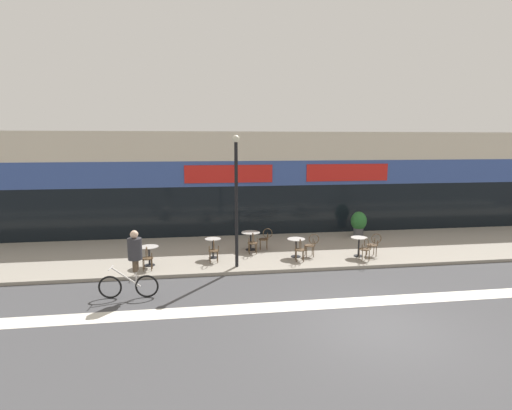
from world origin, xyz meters
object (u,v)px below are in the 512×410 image
(bistro_table_3, at_px, (296,244))
(cafe_chair_0_near, at_px, (147,257))
(cafe_chair_4_near, at_px, (365,248))
(cafe_chair_3_side, at_px, (311,244))
(planter_pot, at_px, (359,223))
(cyclist_0, at_px, (133,260))
(cafe_chair_2_side, at_px, (265,237))
(bistro_table_1, at_px, (213,244))
(cafe_chair_3_near, at_px, (300,248))
(cafe_chair_1_near, at_px, (214,249))
(cafe_chair_4_side, at_px, (374,243))
(lamp_post, at_px, (236,191))
(bistro_table_2, at_px, (251,237))
(bistro_table_4, at_px, (359,243))
(bistro_table_0, at_px, (149,252))
(cafe_chair_2_near, at_px, (253,241))

(bistro_table_3, height_order, cafe_chair_0_near, cafe_chair_0_near)
(cafe_chair_4_near, bearing_deg, cafe_chair_3_side, 62.81)
(planter_pot, distance_m, cyclist_0, 11.24)
(cafe_chair_4_near, xyz_separation_m, cyclist_0, (-8.22, -2.19, 0.53))
(cafe_chair_0_near, bearing_deg, cafe_chair_2_side, -65.03)
(cyclist_0, bearing_deg, bistro_table_1, -121.58)
(cafe_chair_4_near, bearing_deg, cafe_chair_0_near, 88.90)
(bistro_table_3, bearing_deg, cafe_chair_3_near, -90.85)
(cafe_chair_1_near, xyz_separation_m, cafe_chair_4_side, (6.36, 0.01, 0.00))
(planter_pot, relative_size, lamp_post, 0.26)
(cafe_chair_0_near, bearing_deg, bistro_table_3, -81.31)
(bistro_table_2, relative_size, bistro_table_4, 1.02)
(cafe_chair_2_side, bearing_deg, planter_pot, -155.02)
(bistro_table_2, height_order, cafe_chair_2_side, cafe_chair_2_side)
(bistro_table_1, height_order, bistro_table_3, bistro_table_1)
(cafe_chair_4_near, relative_size, cyclist_0, 0.44)
(lamp_post, xyz_separation_m, cyclist_0, (-3.30, -2.20, -1.72))
(cafe_chair_2_side, bearing_deg, bistro_table_3, 134.94)
(cafe_chair_0_near, height_order, cafe_chair_3_near, same)
(bistro_table_0, distance_m, cafe_chair_4_side, 8.72)
(cafe_chair_0_near, bearing_deg, cafe_chair_1_near, -75.54)
(bistro_table_2, height_order, cafe_chair_2_near, cafe_chair_2_near)
(cafe_chair_1_near, height_order, cafe_chair_4_near, same)
(bistro_table_4, xyz_separation_m, planter_pot, (1.30, 3.15, 0.14))
(bistro_table_2, height_order, cafe_chair_1_near, cafe_chair_1_near)
(bistro_table_2, bearing_deg, planter_pot, 16.26)
(cafe_chair_2_near, xyz_separation_m, planter_pot, (5.42, 2.21, 0.16))
(cafe_chair_2_side, distance_m, cafe_chair_3_side, 2.08)
(bistro_table_0, bearing_deg, cafe_chair_4_near, -4.17)
(planter_pot, distance_m, lamp_post, 7.57)
(bistro_table_1, distance_m, cafe_chair_4_near, 5.87)
(bistro_table_2, xyz_separation_m, cafe_chair_1_near, (-1.61, -1.59, -0.03))
(cafe_chair_0_near, xyz_separation_m, lamp_post, (3.17, 0.05, 2.25))
(cafe_chair_3_near, xyz_separation_m, lamp_post, (-2.43, -0.27, 2.25))
(cafe_chair_3_side, distance_m, planter_pot, 4.28)
(cafe_chair_3_near, relative_size, cafe_chair_4_side, 1.00)
(cafe_chair_4_near, distance_m, planter_pot, 4.00)
(bistro_table_3, xyz_separation_m, cafe_chair_4_side, (3.11, -0.29, -0.01))
(cafe_chair_4_near, bearing_deg, bistro_table_0, 84.48)
(bistro_table_3, bearing_deg, cafe_chair_4_side, -5.31)
(cafe_chair_4_side, xyz_separation_m, planter_pot, (0.68, 3.16, 0.16))
(cafe_chair_0_near, distance_m, planter_pot, 10.14)
(bistro_table_0, xyz_separation_m, cafe_chair_1_near, (2.36, 0.02, 0.00))
(cafe_chair_1_near, bearing_deg, cyclist_0, 137.04)
(cafe_chair_1_near, relative_size, cafe_chair_2_side, 1.00)
(bistro_table_1, height_order, cafe_chair_3_near, cafe_chair_3_near)
(bistro_table_1, bearing_deg, bistro_table_2, 30.76)
(cafe_chair_3_near, bearing_deg, cyclist_0, 120.43)
(cafe_chair_2_near, relative_size, cafe_chair_3_side, 1.00)
(bistro_table_4, xyz_separation_m, cafe_chair_3_side, (-1.86, 0.27, -0.03))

